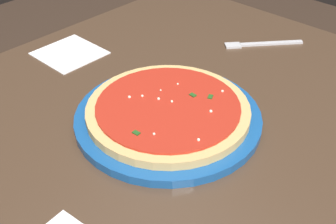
{
  "coord_description": "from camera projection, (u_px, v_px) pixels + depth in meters",
  "views": [
    {
      "loc": [
        -0.5,
        -0.44,
        1.23
      ],
      "look_at": [
        -0.05,
        -0.02,
        0.78
      ],
      "focal_mm": 46.01,
      "sensor_mm": 36.0,
      "label": 1
    }
  ],
  "objects": [
    {
      "name": "napkin_folded_right",
      "position": [
        70.0,
        53.0,
        0.98
      ],
      "size": [
        0.13,
        0.14,
        0.0
      ],
      "primitive_type": "cube",
      "rotation": [
        0.0,
        0.0,
        -0.0
      ],
      "color": "white",
      "rests_on": "restaurant_table"
    },
    {
      "name": "serving_plate",
      "position": [
        168.0,
        117.0,
        0.77
      ],
      "size": [
        0.33,
        0.33,
        0.02
      ],
      "primitive_type": "cylinder",
      "color": "#195199",
      "rests_on": "restaurant_table"
    },
    {
      "name": "restaurant_table",
      "position": [
        177.0,
        159.0,
        0.9
      ],
      "size": [
        0.97,
        0.86,
        0.76
      ],
      "color": "black",
      "rests_on": "ground_plane"
    },
    {
      "name": "pizza",
      "position": [
        168.0,
        110.0,
        0.76
      ],
      "size": [
        0.29,
        0.29,
        0.02
      ],
      "color": "#DBB26B",
      "rests_on": "serving_plate"
    },
    {
      "name": "fork",
      "position": [
        259.0,
        44.0,
        1.01
      ],
      "size": [
        0.15,
        0.14,
        0.0
      ],
      "color": "silver",
      "rests_on": "restaurant_table"
    }
  ]
}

